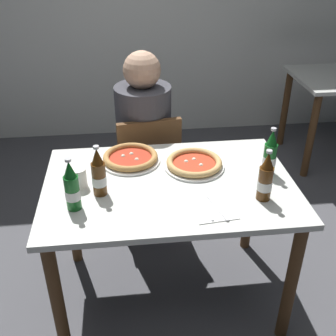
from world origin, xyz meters
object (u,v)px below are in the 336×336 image
at_px(chair_behind_table, 147,167).
at_px(paper_cup, 79,178).
at_px(napkin_with_cutlery, 213,209).
at_px(beer_bottle_extra, 99,174).
at_px(beer_bottle_left, 265,179).
at_px(dining_table_main, 169,202).
at_px(diner_seated, 145,149).
at_px(beer_bottle_right, 270,155).
at_px(beer_bottle_center, 72,188).
at_px(pizza_marinara_far, 194,164).
at_px(pizza_margherita_near, 130,158).

relative_size(chair_behind_table, paper_cup, 8.95).
relative_size(chair_behind_table, napkin_with_cutlery, 4.28).
height_order(beer_bottle_extra, napkin_with_cutlery, beer_bottle_extra).
relative_size(beer_bottle_left, paper_cup, 2.60).
xyz_separation_m(dining_table_main, diner_seated, (-0.08, 0.66, -0.05)).
distance_m(dining_table_main, beer_bottle_right, 0.54).
xyz_separation_m(beer_bottle_center, beer_bottle_right, (0.93, 0.19, 0.00)).
height_order(chair_behind_table, beer_bottle_left, beer_bottle_left).
xyz_separation_m(chair_behind_table, paper_cup, (-0.35, -0.60, 0.32)).
bearing_deg(chair_behind_table, beer_bottle_right, 126.66).
xyz_separation_m(beer_bottle_left, paper_cup, (-0.83, 0.20, -0.06)).
distance_m(pizza_marinara_far, napkin_with_cutlery, 0.37).
height_order(pizza_margherita_near, paper_cup, paper_cup).
distance_m(napkin_with_cutlery, paper_cup, 0.64).
xyz_separation_m(beer_bottle_right, beer_bottle_extra, (-0.82, -0.09, 0.00)).
relative_size(beer_bottle_center, beer_bottle_right, 1.00).
bearing_deg(beer_bottle_extra, dining_table_main, 10.49).
distance_m(pizza_marinara_far, beer_bottle_left, 0.41).
xyz_separation_m(diner_seated, paper_cup, (-0.34, -0.65, 0.21)).
xyz_separation_m(pizza_marinara_far, beer_bottle_center, (-0.58, -0.29, 0.08)).
bearing_deg(beer_bottle_right, beer_bottle_center, -168.63).
distance_m(beer_bottle_left, beer_bottle_center, 0.84).
distance_m(pizza_marinara_far, beer_bottle_extra, 0.51).
bearing_deg(dining_table_main, pizza_margherita_near, 128.43).
bearing_deg(paper_cup, chair_behind_table, 59.40).
bearing_deg(beer_bottle_right, beer_bottle_left, -113.49).
relative_size(pizza_margherita_near, beer_bottle_left, 1.25).
xyz_separation_m(beer_bottle_left, napkin_with_cutlery, (-0.24, -0.06, -0.10)).
bearing_deg(beer_bottle_right, beer_bottle_extra, -173.86).
xyz_separation_m(diner_seated, napkin_with_cutlery, (0.25, -0.90, 0.17)).
bearing_deg(beer_bottle_right, pizza_marinara_far, 164.28).
bearing_deg(napkin_with_cutlery, pizza_margherita_near, 126.39).
bearing_deg(chair_behind_table, dining_table_main, 89.03).
relative_size(dining_table_main, chair_behind_table, 1.41).
distance_m(beer_bottle_right, napkin_with_cutlery, 0.44).
bearing_deg(pizza_margherita_near, pizza_marinara_far, -16.59).
relative_size(pizza_margherita_near, pizza_marinara_far, 1.01).
bearing_deg(pizza_margherita_near, chair_behind_table, 74.76).
bearing_deg(napkin_with_cutlery, beer_bottle_extra, 159.80).
height_order(beer_bottle_extra, paper_cup, beer_bottle_extra).
bearing_deg(dining_table_main, diner_seated, 96.99).
height_order(diner_seated, beer_bottle_center, diner_seated).
bearing_deg(diner_seated, dining_table_main, -83.01).
xyz_separation_m(chair_behind_table, beer_bottle_left, (0.48, -0.79, 0.37)).
bearing_deg(napkin_with_cutlery, dining_table_main, 124.39).
relative_size(chair_behind_table, beer_bottle_center, 3.44).
distance_m(diner_seated, beer_bottle_left, 1.01).
xyz_separation_m(pizza_margherita_near, paper_cup, (-0.25, -0.21, 0.03)).
xyz_separation_m(chair_behind_table, napkin_with_cutlery, (0.24, -0.85, 0.27)).
bearing_deg(beer_bottle_left, paper_cup, 166.63).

